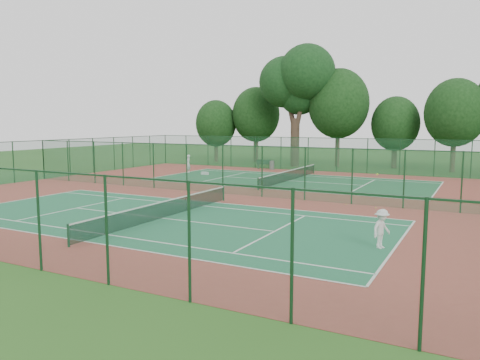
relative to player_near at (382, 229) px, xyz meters
name	(u,v)px	position (x,y,z in m)	size (l,w,h in m)	color
ground	(242,195)	(-11.38, 9.70, -0.82)	(120.00, 120.00, 0.00)	#255119
red_pad	(242,195)	(-11.38, 9.70, -0.82)	(40.00, 36.00, 0.01)	maroon
court_near	(164,218)	(-11.38, 0.70, -0.81)	(23.77, 10.97, 0.01)	#206541
court_far	(290,181)	(-11.38, 18.70, -0.81)	(23.77, 10.97, 0.01)	#1B5732
fence_north	(322,154)	(-11.38, 27.70, 0.94)	(40.00, 0.09, 3.50)	#1C5431
fence_south	(9,216)	(-11.38, -8.30, 0.94)	(40.00, 0.09, 3.50)	#1B5137
fence_west	(43,160)	(-31.38, 9.70, 0.94)	(0.09, 36.00, 3.50)	#1B5133
fence_divider	(242,170)	(-11.38, 9.70, 0.94)	(40.00, 0.09, 3.50)	#1B512E
tennis_net_near	(164,209)	(-11.38, 0.70, -0.28)	(0.10, 12.90, 0.97)	#12321C
tennis_net_far	(290,175)	(-11.38, 18.70, -0.28)	(0.10, 12.90, 0.97)	#12331A
player_near	(382,229)	(0.00, 0.00, 0.00)	(1.04, 0.60, 1.61)	white
player_far	(188,164)	(-22.77, 19.88, 0.11)	(0.66, 0.43, 1.82)	silver
trash_bin	(272,165)	(-16.68, 26.86, -0.34)	(0.53, 0.53, 0.95)	slate
bench	(264,164)	(-17.79, 27.22, -0.29)	(1.70, 1.00, 1.01)	#11321C
kit_bag	(205,173)	(-20.43, 19.30, -0.67)	(0.75, 0.28, 0.28)	silver
stray_ball_a	(346,204)	(-3.89, 9.21, -0.78)	(0.06, 0.06, 0.06)	gold
stray_ball_b	(376,208)	(-2.03, 8.88, -0.77)	(0.08, 0.08, 0.08)	yellow
stray_ball_c	(182,192)	(-15.90, 8.85, -0.78)	(0.06, 0.06, 0.06)	#CDDE33
big_tree	(297,81)	(-15.80, 31.73, 8.87)	(8.91, 6.53, 13.69)	#36271D
evergreen_row	(343,166)	(-10.88, 33.95, -0.82)	(39.00, 5.00, 12.00)	black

